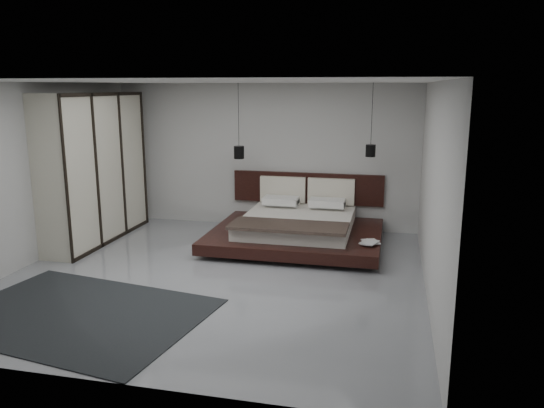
% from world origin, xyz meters
% --- Properties ---
extents(floor, '(6.00, 6.00, 0.00)m').
position_xyz_m(floor, '(0.00, 0.00, 0.00)').
color(floor, gray).
rests_on(floor, ground).
extents(ceiling, '(6.00, 6.00, 0.00)m').
position_xyz_m(ceiling, '(0.00, 0.00, 2.80)').
color(ceiling, white).
rests_on(ceiling, wall_back).
extents(wall_back, '(6.00, 0.00, 6.00)m').
position_xyz_m(wall_back, '(0.00, 3.00, 1.40)').
color(wall_back, '#B7B7B5').
rests_on(wall_back, floor).
extents(wall_front, '(6.00, 0.00, 6.00)m').
position_xyz_m(wall_front, '(0.00, -3.00, 1.40)').
color(wall_front, '#B7B7B5').
rests_on(wall_front, floor).
extents(wall_left, '(0.00, 6.00, 6.00)m').
position_xyz_m(wall_left, '(-3.00, 0.00, 1.40)').
color(wall_left, '#B7B7B5').
rests_on(wall_left, floor).
extents(wall_right, '(0.00, 6.00, 6.00)m').
position_xyz_m(wall_right, '(3.00, 0.00, 1.40)').
color(wall_right, '#B7B7B5').
rests_on(wall_right, floor).
extents(lattice_screen, '(0.05, 0.90, 2.60)m').
position_xyz_m(lattice_screen, '(-2.95, 2.45, 1.30)').
color(lattice_screen, black).
rests_on(lattice_screen, floor).
extents(bed, '(2.93, 2.45, 1.10)m').
position_xyz_m(bed, '(0.88, 1.90, 0.30)').
color(bed, black).
rests_on(bed, floor).
extents(book_lower, '(0.34, 0.38, 0.03)m').
position_xyz_m(book_lower, '(2.09, 1.23, 0.29)').
color(book_lower, '#99724C').
rests_on(book_lower, bed).
extents(book_upper, '(0.33, 0.39, 0.02)m').
position_xyz_m(book_upper, '(2.06, 1.20, 0.31)').
color(book_upper, '#99724C').
rests_on(book_upper, book_lower).
extents(pendant_left, '(0.19, 0.19, 1.38)m').
position_xyz_m(pendant_left, '(-0.32, 2.38, 1.54)').
color(pendant_left, black).
rests_on(pendant_left, ceiling).
extents(pendant_right, '(0.17, 0.17, 1.28)m').
position_xyz_m(pendant_right, '(2.09, 2.38, 1.63)').
color(pendant_right, black).
rests_on(pendant_right, ceiling).
extents(wardrobe, '(0.63, 2.68, 2.63)m').
position_xyz_m(wardrobe, '(-2.70, 1.33, 1.32)').
color(wardrobe, beige).
rests_on(wardrobe, floor).
extents(rug, '(3.33, 2.61, 0.01)m').
position_xyz_m(rug, '(-1.20, -1.70, 0.01)').
color(rug, black).
rests_on(rug, floor).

